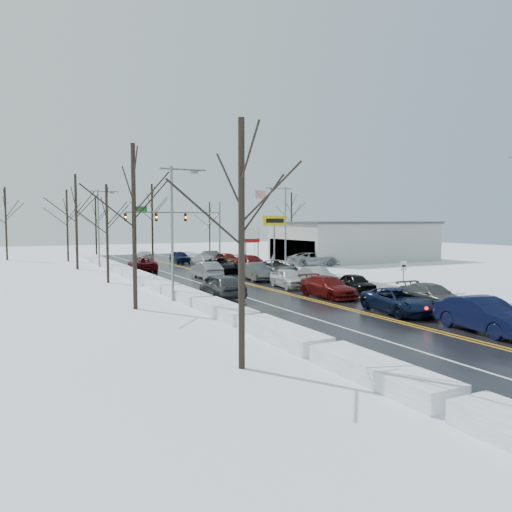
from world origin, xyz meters
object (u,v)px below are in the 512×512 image
tires_plus_sign (274,224)px  flagpole (256,217)px  traffic_signal_mast (185,220)px  oncoming_car_0 (207,278)px  dealership_building (354,241)px

tires_plus_sign → flagpole: flagpole is taller
traffic_signal_mast → oncoming_car_0: bearing=-103.7°
flagpole → dealership_building: (8.80, -12.00, -3.27)m
dealership_building → oncoming_car_0: size_ratio=4.34×
traffic_signal_mast → dealership_building: bearing=-25.9°
traffic_signal_mast → tires_plus_sign: traffic_signal_mast is taller
tires_plus_sign → oncoming_car_0: bearing=-144.4°
flagpole → tires_plus_sign: bearing=-108.4°
traffic_signal_mast → flagpole: 11.90m
traffic_signal_mast → oncoming_car_0: (-5.03, -20.64, -5.48)m
traffic_signal_mast → dealership_building: (20.53, -9.99, -2.82)m
tires_plus_sign → flagpole: size_ratio=0.60×
traffic_signal_mast → oncoming_car_0: 21.94m
dealership_building → flagpole: bearing=126.3°
traffic_signal_mast → tires_plus_sign: (7.05, -12.00, -0.49)m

